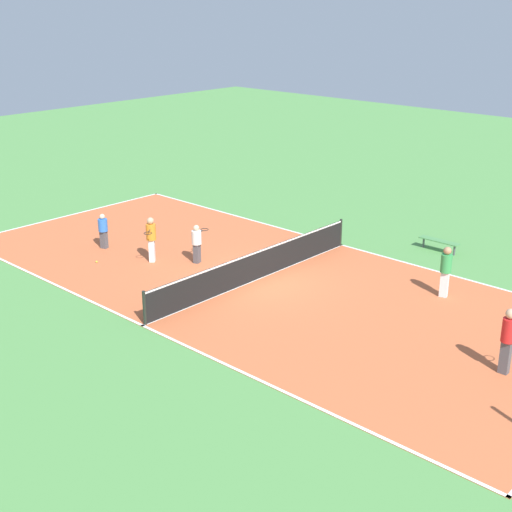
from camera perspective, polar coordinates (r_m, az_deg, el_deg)
ground_plane at (r=24.90m, az=0.00°, el=-1.95°), size 80.00×80.00×0.00m
court_surface at (r=24.89m, az=0.00°, el=-1.92°), size 10.15×23.04×0.02m
tennis_net at (r=24.69m, az=0.00°, el=-0.71°), size 9.95×0.10×1.09m
bench at (r=28.48m, az=14.44°, el=1.11°), size 0.36×1.63×0.45m
player_near_blue at (r=28.39m, az=-12.13°, el=2.12°), size 0.45×0.45×1.39m
player_coach_red at (r=19.59m, az=19.54°, el=-6.07°), size 0.37×0.94×1.84m
player_center_orange at (r=26.53m, az=-8.39°, el=1.56°), size 0.92×0.86×1.71m
player_far_white at (r=26.29m, az=-4.76°, el=1.17°), size 0.99×0.59×1.46m
player_far_green at (r=23.95m, az=14.94°, el=-0.96°), size 0.44×0.44×1.73m
tennis_ball_near_net at (r=25.10m, az=-1.95°, el=-1.63°), size 0.07×0.07×0.07m
tennis_ball_far_baseline at (r=27.10m, az=-12.64°, el=-0.45°), size 0.07×0.07×0.07m
tennis_ball_left_sideline at (r=27.20m, az=-4.52°, el=0.07°), size 0.07×0.07×0.07m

